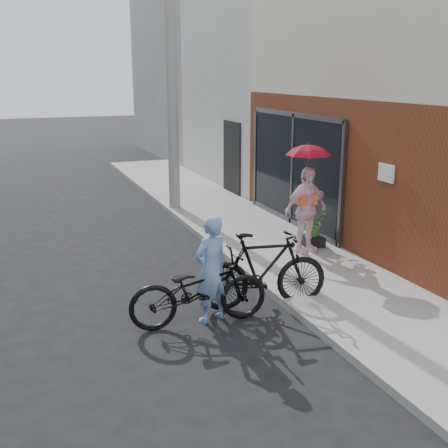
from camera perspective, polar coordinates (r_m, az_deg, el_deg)
ground at (r=8.81m, az=-0.70°, el=-8.08°), size 80.00×80.00×0.00m
sidewalk at (r=11.31m, az=5.69°, el=-2.51°), size 2.20×24.00×0.12m
curb at (r=10.85m, az=0.21°, el=-3.19°), size 0.12×24.00×0.12m
plaster_building at (r=19.39m, az=10.22°, el=14.98°), size 8.00×6.00×7.00m
east_building_far at (r=25.63m, az=1.79°, el=15.18°), size 8.00×8.00×7.00m
utility_pole at (r=14.14m, az=-5.33°, el=15.18°), size 0.28×0.28×7.00m
officer at (r=7.96m, az=-1.33°, el=-4.60°), size 0.66×0.54×1.57m
bike_left at (r=7.94m, az=-2.59°, el=-6.68°), size 2.03×0.82×1.04m
bike_right at (r=8.49m, az=3.99°, el=-4.70°), size 2.05×0.88×1.19m
kimono_woman at (r=10.74m, az=8.32°, el=1.38°), size 1.03×0.58×1.65m
parasol at (r=10.53m, az=8.56°, el=7.61°), size 0.80×0.80×0.70m
planter at (r=11.35m, az=9.01°, el=-1.69°), size 0.45×0.45×0.21m
potted_plant at (r=11.24m, az=9.09°, el=0.28°), size 0.54×0.47×0.60m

